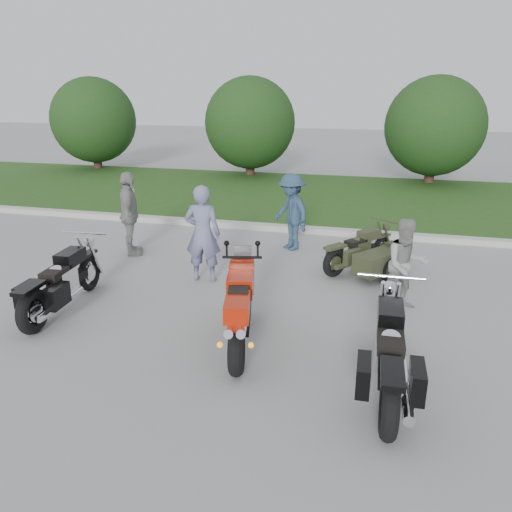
% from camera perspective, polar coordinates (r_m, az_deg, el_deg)
% --- Properties ---
extents(ground, '(80.00, 80.00, 0.00)m').
position_cam_1_polar(ground, '(7.61, -5.33, -9.24)').
color(ground, '#9E9E98').
rests_on(ground, ground).
extents(curb, '(60.00, 0.30, 0.15)m').
position_cam_1_polar(curb, '(13.00, 3.52, 3.17)').
color(curb, '#B9B7AF').
rests_on(curb, ground).
extents(grass_strip, '(60.00, 8.00, 0.14)m').
position_cam_1_polar(grass_strip, '(16.98, 6.23, 6.78)').
color(grass_strip, '#376021').
rests_on(grass_strip, ground).
extents(tree_far_left, '(3.60, 3.60, 4.00)m').
position_cam_1_polar(tree_far_left, '(23.37, -18.08, 14.53)').
color(tree_far_left, '#3F2B1C').
rests_on(tree_far_left, ground).
extents(tree_mid_left, '(3.60, 3.60, 4.00)m').
position_cam_1_polar(tree_mid_left, '(20.56, -0.69, 14.95)').
color(tree_mid_left, '#3F2B1C').
rests_on(tree_mid_left, ground).
extents(tree_mid_right, '(3.60, 3.60, 4.00)m').
position_cam_1_polar(tree_mid_right, '(19.92, 19.75, 13.77)').
color(tree_mid_right, '#3F2B1C').
rests_on(tree_mid_right, ground).
extents(sportbike_red, '(0.73, 2.20, 1.06)m').
position_cam_1_polar(sportbike_red, '(7.06, -1.89, -5.86)').
color(sportbike_red, black).
rests_on(sportbike_red, ground).
extents(cruiser_left, '(0.50, 2.43, 0.93)m').
position_cam_1_polar(cruiser_left, '(8.81, -21.51, -3.12)').
color(cruiser_left, black).
rests_on(cruiser_left, ground).
extents(cruiser_right, '(0.45, 2.55, 0.98)m').
position_cam_1_polar(cruiser_right, '(6.28, 15.00, -11.12)').
color(cruiser_right, black).
rests_on(cruiser_right, ground).
extents(cruiser_sidecar, '(1.66, 1.88, 0.78)m').
position_cam_1_polar(cruiser_sidecar, '(10.12, 12.95, -0.14)').
color(cruiser_sidecar, black).
rests_on(cruiser_sidecar, ground).
extents(person_stripe, '(0.73, 0.52, 1.87)m').
position_cam_1_polar(person_stripe, '(9.46, -6.11, 2.53)').
color(person_stripe, slate).
rests_on(person_stripe, ground).
extents(person_grey, '(0.92, 0.83, 1.56)m').
position_cam_1_polar(person_grey, '(8.60, 16.73, -0.96)').
color(person_grey, '#969691').
rests_on(person_grey, ground).
extents(person_denim, '(1.26, 1.26, 1.75)m').
position_cam_1_polar(person_denim, '(11.36, 4.05, 5.03)').
color(person_denim, '#2D4660').
rests_on(person_denim, ground).
extents(person_back, '(0.85, 1.17, 1.85)m').
position_cam_1_polar(person_back, '(11.29, -14.25, 4.67)').
color(person_back, gray).
rests_on(person_back, ground).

